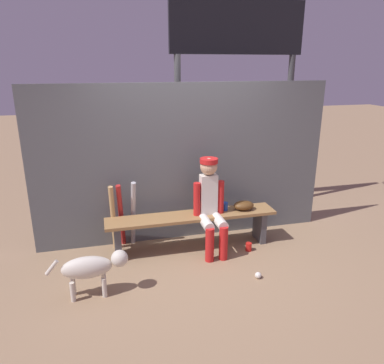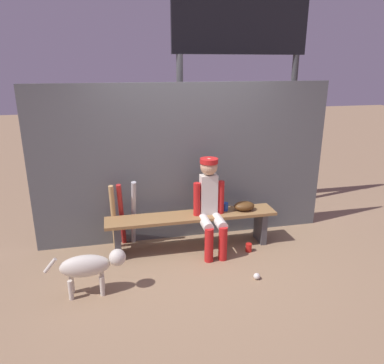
% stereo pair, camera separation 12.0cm
% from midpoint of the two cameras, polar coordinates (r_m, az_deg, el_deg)
% --- Properties ---
extents(ground_plane, '(30.00, 30.00, 0.00)m').
position_cam_midpoint_polar(ground_plane, '(5.00, -0.70, -10.22)').
color(ground_plane, '#937556').
extents(chainlink_fence, '(4.03, 0.03, 2.14)m').
position_cam_midpoint_polar(chainlink_fence, '(4.95, -1.78, 2.85)').
color(chainlink_fence, '#595E63').
rests_on(chainlink_fence, ground_plane).
extents(dugout_bench, '(2.24, 0.36, 0.48)m').
position_cam_midpoint_polar(dugout_bench, '(4.84, -0.71, -6.36)').
color(dugout_bench, olive).
rests_on(dugout_bench, ground_plane).
extents(player_seated, '(0.41, 0.55, 1.23)m').
position_cam_midpoint_polar(player_seated, '(4.68, 2.22, -3.25)').
color(player_seated, silver).
rests_on(player_seated, ground_plane).
extents(baseball_glove, '(0.28, 0.20, 0.12)m').
position_cam_midpoint_polar(baseball_glove, '(4.98, 7.38, -3.65)').
color(baseball_glove, '#593819').
rests_on(baseball_glove, dugout_bench).
extents(bat_aluminum_silver, '(0.11, 0.25, 0.93)m').
position_cam_midpoint_polar(bat_aluminum_silver, '(4.94, -9.84, -4.89)').
color(bat_aluminum_silver, '#B7B7BC').
rests_on(bat_aluminum_silver, ground_plane).
extents(bat_aluminum_red, '(0.11, 0.25, 0.91)m').
position_cam_midpoint_polar(bat_aluminum_red, '(4.94, -11.69, -5.15)').
color(bat_aluminum_red, '#B22323').
rests_on(bat_aluminum_red, ground_plane).
extents(bat_wood_tan, '(0.09, 0.18, 0.91)m').
position_cam_midpoint_polar(bat_wood_tan, '(4.89, -12.86, -5.52)').
color(bat_wood_tan, tan).
rests_on(bat_wood_tan, ground_plane).
extents(baseball, '(0.07, 0.07, 0.07)m').
position_cam_midpoint_polar(baseball, '(4.41, 9.48, -14.15)').
color(baseball, white).
rests_on(baseball, ground_plane).
extents(cup_on_ground, '(0.08, 0.08, 0.11)m').
position_cam_midpoint_polar(cup_on_ground, '(4.96, 8.13, -9.98)').
color(cup_on_ground, red).
rests_on(cup_on_ground, ground_plane).
extents(cup_on_bench, '(0.08, 0.08, 0.11)m').
position_cam_midpoint_polar(cup_on_bench, '(4.93, 4.45, -3.80)').
color(cup_on_bench, '#1E47AD').
rests_on(cup_on_bench, dugout_bench).
extents(scoreboard, '(2.38, 0.27, 3.52)m').
position_cam_midpoint_polar(scoreboard, '(5.93, 7.10, 19.07)').
color(scoreboard, '#3F3F42').
rests_on(scoreboard, ground_plane).
extents(dog, '(0.84, 0.20, 0.49)m').
position_cam_midpoint_polar(dog, '(4.08, -16.09, -12.64)').
color(dog, beige).
rests_on(dog, ground_plane).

